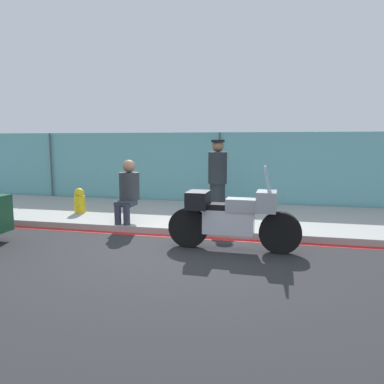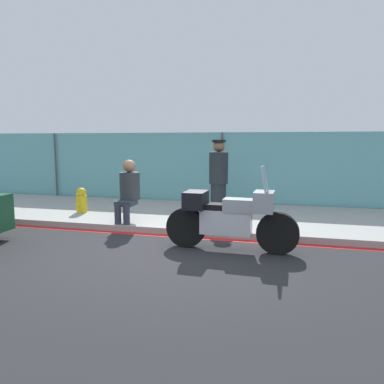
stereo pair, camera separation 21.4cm
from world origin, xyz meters
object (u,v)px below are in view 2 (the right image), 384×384
motorcycle (229,217)px  officer_standing (218,177)px  fire_hydrant (82,200)px  person_seated_on_curb (129,188)px

motorcycle → officer_standing: officer_standing is taller
officer_standing → fire_hydrant: (-3.27, -0.57, -0.60)m
officer_standing → person_seated_on_curb: (-1.74, -1.19, -0.16)m
motorcycle → officer_standing: (-0.64, 2.39, 0.44)m
officer_standing → person_seated_on_curb: 2.12m
officer_standing → fire_hydrant: size_ratio=2.91×
motorcycle → person_seated_on_curb: same height
motorcycle → person_seated_on_curb: 2.68m
motorcycle → fire_hydrant: (-3.91, 1.82, -0.16)m
motorcycle → fire_hydrant: 4.31m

